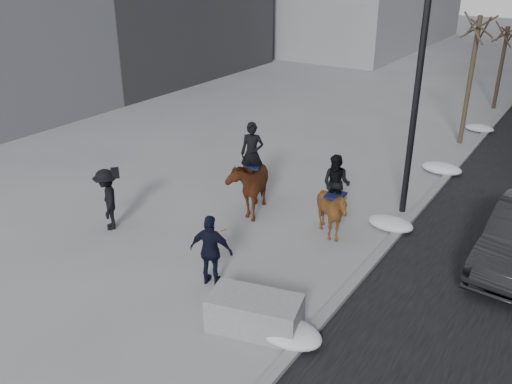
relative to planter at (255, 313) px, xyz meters
The scene contains 11 objects.
ground 2.65m from the planter, 137.37° to the left, with size 120.00×120.00×0.00m, color gray.
curb 11.83m from the planter, 84.82° to the left, with size 0.25×90.00×0.12m, color gray.
planter is the anchor object (origin of this frame).
tree_near 14.57m from the planter, 88.14° to the left, with size 1.20×1.20×5.51m, color #34251F, non-canonical shape.
tree_far 20.78m from the planter, 88.71° to the left, with size 1.20×1.20×4.33m, color #3B2E23, non-canonical shape.
mounted_left 5.58m from the planter, 125.01° to the left, with size 1.65×2.29×2.70m.
mounted_right 4.47m from the planter, 95.39° to the left, with size 1.35×1.49×2.32m.
feeder 2.00m from the planter, 154.46° to the left, with size 1.11×0.99×1.75m.
camera_crew 6.04m from the planter, 166.04° to the left, with size 1.28×1.23×1.75m.
lamppost 8.28m from the planter, 84.43° to the left, with size 0.25×2.17×9.09m.
snow_piles 7.25m from the planter, 83.92° to the left, with size 1.44×17.10×0.37m.
Camera 1 is at (6.96, -9.35, 7.19)m, focal length 38.00 mm.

